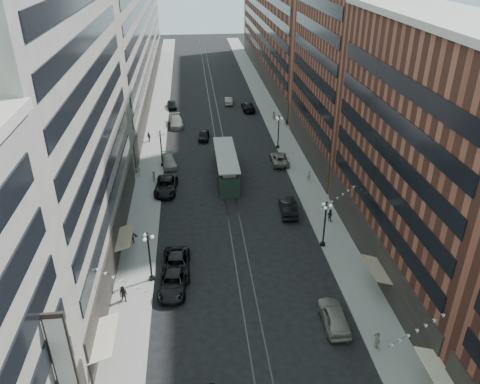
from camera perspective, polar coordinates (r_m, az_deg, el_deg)
name	(u,v)px	position (r m, az deg, el deg)	size (l,w,h in m)	color
ground	(222,151)	(75.76, -2.27, 5.03)	(220.00, 220.00, 0.00)	black
sidewalk_west	(156,131)	(85.14, -10.22, 7.32)	(4.00, 180.00, 0.15)	gray
sidewalk_east	(278,127)	(86.28, 4.62, 7.96)	(4.00, 180.00, 0.15)	gray
rail_west	(214,129)	(84.99, -3.23, 7.64)	(0.12, 180.00, 0.02)	#2D2D33
rail_east	(221,129)	(85.07, -2.28, 7.68)	(0.12, 180.00, 0.02)	#2D2D33
building_west_mid	(58,133)	(47.07, -21.36, 6.71)	(8.00, 36.00, 28.00)	#A29C90
building_west_far	(129,32)	(107.61, -13.43, 18.49)	(8.00, 90.00, 26.00)	#A29C90
building_east_mid	(427,159)	(46.71, 21.81, 3.79)	(8.00, 30.00, 24.00)	brown
building_east_tower	(345,15)	(69.52, 12.71, 20.32)	(8.00, 26.00, 42.00)	brown
building_east_far	(278,27)	(117.88, 4.72, 19.40)	(8.00, 72.00, 24.00)	brown
lamppost_sw_far	(149,255)	(46.26, -10.98, -7.55)	(1.03, 1.14, 5.52)	black
lamppost_sw_mid	(161,147)	(69.98, -9.59, 5.39)	(1.03, 1.14, 5.52)	black
lamppost_se_far	(325,222)	(51.18, 10.30, -3.68)	(1.03, 1.14, 5.52)	black
lamppost_se_mid	(278,131)	(75.70, 4.71, 7.46)	(1.03, 1.14, 5.52)	black
streetcar	(226,166)	(66.35, -1.70, 3.13)	(2.88, 13.00, 3.60)	#1F3226
car_2	(176,265)	(48.32, -7.79, -8.82)	(2.78, 6.02, 1.67)	black
car_4	(334,316)	(42.97, 11.40, -14.63)	(2.10, 5.21, 1.77)	gray
pedestrian_2	(123,294)	(45.45, -14.03, -12.00)	(0.83, 0.46, 1.71)	black
pedestrian_4	(377,340)	(41.61, 16.38, -16.91)	(0.98, 0.45, 1.67)	#B2AC93
car_7	(166,186)	(63.53, -9.01, 0.76)	(2.82, 6.11, 1.70)	black
car_8	(169,161)	(71.07, -8.66, 3.75)	(2.06, 5.06, 1.47)	gray
car_9	(172,105)	(97.07, -8.30, 10.49)	(1.80, 4.46, 1.52)	black
car_10	(288,207)	(57.99, 5.89, -1.82)	(1.86, 5.33, 1.76)	black
car_11	(279,159)	(71.30, 4.81, 4.07)	(2.47, 5.35, 1.49)	slate
car_12	(248,106)	(94.88, 1.01, 10.41)	(2.34, 5.76, 1.67)	black
car_13	(204,135)	(80.32, -4.43, 6.91)	(1.74, 4.32, 1.47)	black
car_14	(229,101)	(98.93, -1.40, 11.08)	(1.51, 4.32, 1.42)	gray
pedestrian_5	(131,236)	(53.29, -13.13, -5.23)	(1.64, 0.47, 1.77)	black
pedestrian_6	(138,171)	(68.14, -12.31, 2.52)	(0.97, 0.44, 1.65)	#BEB39D
pedestrian_7	(330,215)	(56.92, 10.91, -2.79)	(0.75, 0.41, 1.54)	black
pedestrian_8	(308,174)	(66.28, 8.32, 2.14)	(0.60, 0.39, 1.65)	#BDB09C
pedestrian_9	(287,123)	(85.84, 5.70, 8.39)	(0.96, 0.40, 1.49)	black
car_extra_0	(173,283)	(46.23, -8.19, -10.89)	(2.62, 5.69, 1.58)	black
car_extra_1	(176,122)	(87.02, -7.81, 8.50)	(2.36, 5.81, 1.69)	gray
pedestrian_extra_0	(273,116)	(89.21, 4.08, 9.28)	(0.81, 0.44, 1.66)	#9F9A84
pedestrian_extra_1	(149,137)	(80.26, -11.06, 6.63)	(0.97, 0.44, 1.65)	black
pedestrian_extra_2	(154,175)	(66.52, -10.46, 2.00)	(1.41, 0.40, 1.52)	beige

